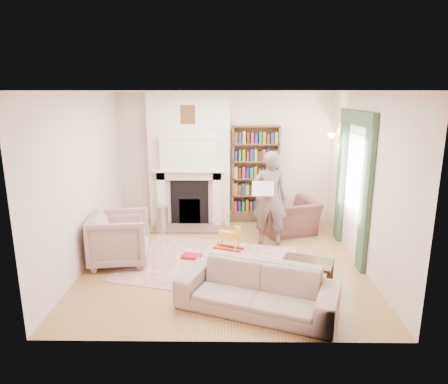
{
  "coord_description": "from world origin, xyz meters",
  "views": [
    {
      "loc": [
        0.08,
        -6.28,
        2.78
      ],
      "look_at": [
        0.0,
        0.25,
        1.15
      ],
      "focal_mm": 32.0,
      "sensor_mm": 36.0,
      "label": 1
    }
  ],
  "objects_px": {
    "bookcase": "(255,170)",
    "paraffin_heater": "(162,220)",
    "armchair_left": "(120,238)",
    "sofa": "(257,289)",
    "coffee_table": "(307,275)",
    "armchair_reading": "(288,217)",
    "man_reading": "(270,198)",
    "rocking_horse": "(228,238)"
  },
  "relations": [
    {
      "from": "armchair_reading",
      "to": "man_reading",
      "type": "relative_size",
      "value": 0.6
    },
    {
      "from": "bookcase",
      "to": "paraffin_heater",
      "type": "bearing_deg",
      "value": -160.04
    },
    {
      "from": "bookcase",
      "to": "coffee_table",
      "type": "height_order",
      "value": "bookcase"
    },
    {
      "from": "armchair_left",
      "to": "man_reading",
      "type": "xyz_separation_m",
      "value": [
        2.57,
        0.88,
        0.46
      ]
    },
    {
      "from": "armchair_left",
      "to": "paraffin_heater",
      "type": "distance_m",
      "value": 1.56
    },
    {
      "from": "armchair_left",
      "to": "armchair_reading",
      "type": "bearing_deg",
      "value": -71.75
    },
    {
      "from": "coffee_table",
      "to": "man_reading",
      "type": "bearing_deg",
      "value": 123.51
    },
    {
      "from": "sofa",
      "to": "paraffin_heater",
      "type": "relative_size",
      "value": 3.74
    },
    {
      "from": "man_reading",
      "to": "coffee_table",
      "type": "bearing_deg",
      "value": 105.3
    },
    {
      "from": "armchair_left",
      "to": "rocking_horse",
      "type": "relative_size",
      "value": 1.74
    },
    {
      "from": "bookcase",
      "to": "rocking_horse",
      "type": "relative_size",
      "value": 3.44
    },
    {
      "from": "armchair_left",
      "to": "man_reading",
      "type": "height_order",
      "value": "man_reading"
    },
    {
      "from": "armchair_reading",
      "to": "coffee_table",
      "type": "xyz_separation_m",
      "value": [
        -0.08,
        -2.42,
        -0.12
      ]
    },
    {
      "from": "paraffin_heater",
      "to": "coffee_table",
      "type": "bearing_deg",
      "value": -44.23
    },
    {
      "from": "bookcase",
      "to": "armchair_reading",
      "type": "distance_m",
      "value": 1.26
    },
    {
      "from": "paraffin_heater",
      "to": "rocking_horse",
      "type": "xyz_separation_m",
      "value": [
        1.35,
        -0.92,
        -0.04
      ]
    },
    {
      "from": "bookcase",
      "to": "sofa",
      "type": "relative_size",
      "value": 0.9
    },
    {
      "from": "paraffin_heater",
      "to": "man_reading",
      "type": "bearing_deg",
      "value": -15.79
    },
    {
      "from": "armchair_reading",
      "to": "man_reading",
      "type": "xyz_separation_m",
      "value": [
        -0.45,
        -0.6,
        0.54
      ]
    },
    {
      "from": "rocking_horse",
      "to": "paraffin_heater",
      "type": "bearing_deg",
      "value": 168.6
    },
    {
      "from": "bookcase",
      "to": "coffee_table",
      "type": "relative_size",
      "value": 2.64
    },
    {
      "from": "paraffin_heater",
      "to": "sofa",
      "type": "bearing_deg",
      "value": -59.81
    },
    {
      "from": "armchair_left",
      "to": "man_reading",
      "type": "bearing_deg",
      "value": -78.94
    },
    {
      "from": "paraffin_heater",
      "to": "rocking_horse",
      "type": "relative_size",
      "value": 1.02
    },
    {
      "from": "man_reading",
      "to": "coffee_table",
      "type": "height_order",
      "value": "man_reading"
    },
    {
      "from": "bookcase",
      "to": "armchair_reading",
      "type": "height_order",
      "value": "bookcase"
    },
    {
      "from": "armchair_reading",
      "to": "rocking_horse",
      "type": "xyz_separation_m",
      "value": [
        -1.21,
        -0.92,
        -0.11
      ]
    },
    {
      "from": "bookcase",
      "to": "sofa",
      "type": "xyz_separation_m",
      "value": [
        -0.2,
        -3.66,
        -0.87
      ]
    },
    {
      "from": "armchair_left",
      "to": "sofa",
      "type": "xyz_separation_m",
      "value": [
        2.18,
        -1.48,
        -0.13
      ]
    },
    {
      "from": "armchair_reading",
      "to": "paraffin_heater",
      "type": "height_order",
      "value": "armchair_reading"
    },
    {
      "from": "paraffin_heater",
      "to": "rocking_horse",
      "type": "bearing_deg",
      "value": -34.31
    },
    {
      "from": "bookcase",
      "to": "man_reading",
      "type": "height_order",
      "value": "bookcase"
    },
    {
      "from": "sofa",
      "to": "paraffin_heater",
      "type": "xyz_separation_m",
      "value": [
        -1.72,
        2.96,
        -0.03
      ]
    },
    {
      "from": "armchair_reading",
      "to": "paraffin_heater",
      "type": "bearing_deg",
      "value": -18.48
    },
    {
      "from": "coffee_table",
      "to": "rocking_horse",
      "type": "height_order",
      "value": "rocking_horse"
    },
    {
      "from": "coffee_table",
      "to": "paraffin_heater",
      "type": "height_order",
      "value": "paraffin_heater"
    },
    {
      "from": "sofa",
      "to": "coffee_table",
      "type": "xyz_separation_m",
      "value": [
        0.76,
        0.55,
        -0.08
      ]
    },
    {
      "from": "man_reading",
      "to": "rocking_horse",
      "type": "relative_size",
      "value": 3.29
    },
    {
      "from": "armchair_left",
      "to": "paraffin_heater",
      "type": "height_order",
      "value": "armchair_left"
    },
    {
      "from": "man_reading",
      "to": "coffee_table",
      "type": "distance_m",
      "value": 1.97
    },
    {
      "from": "sofa",
      "to": "coffee_table",
      "type": "relative_size",
      "value": 2.94
    },
    {
      "from": "man_reading",
      "to": "paraffin_heater",
      "type": "distance_m",
      "value": 2.28
    }
  ]
}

